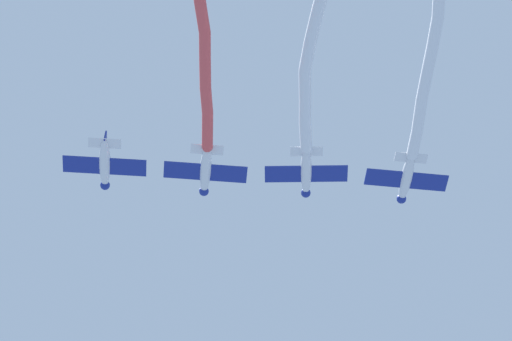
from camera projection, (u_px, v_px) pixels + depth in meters
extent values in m
ellipsoid|color=silver|center=(406.00, 178.00, 89.08)|extent=(3.07, 4.39, 0.93)
sphere|color=navy|center=(401.00, 199.00, 90.36)|extent=(1.08, 1.08, 0.79)
ellipsoid|color=#1E2847|center=(405.00, 181.00, 89.70)|extent=(1.10, 1.29, 0.49)
cube|color=navy|center=(406.00, 180.00, 89.07)|extent=(6.49, 4.64, 0.12)
cube|color=silver|center=(411.00, 158.00, 88.02)|extent=(2.67, 2.04, 0.10)
cube|color=navy|center=(410.00, 155.00, 88.46)|extent=(0.62, 0.95, 1.28)
cylinder|color=white|center=(415.00, 143.00, 87.11)|extent=(1.96, 2.33, 1.10)
cylinder|color=white|center=(419.00, 115.00, 85.71)|extent=(2.44, 2.91, 1.11)
cylinder|color=white|center=(424.00, 86.00, 84.27)|extent=(2.05, 2.46, 1.09)
cylinder|color=white|center=(430.00, 60.00, 83.07)|extent=(1.87, 2.19, 1.05)
cylinder|color=white|center=(435.00, 33.00, 81.80)|extent=(2.18, 2.63, 1.07)
cylinder|color=white|center=(439.00, 3.00, 80.22)|extent=(2.44, 2.47, 1.36)
sphere|color=white|center=(412.00, 155.00, 87.70)|extent=(0.90, 0.90, 0.90)
sphere|color=white|center=(417.00, 131.00, 86.51)|extent=(0.90, 0.90, 0.90)
sphere|color=white|center=(422.00, 99.00, 84.91)|extent=(0.90, 0.90, 0.90)
sphere|color=white|center=(427.00, 72.00, 83.63)|extent=(0.90, 0.90, 0.90)
sphere|color=white|center=(432.00, 48.00, 82.51)|extent=(0.90, 0.90, 0.90)
sphere|color=white|center=(438.00, 17.00, 81.09)|extent=(0.90, 0.90, 0.90)
ellipsoid|color=silver|center=(306.00, 171.00, 89.09)|extent=(3.47, 4.18, 0.93)
sphere|color=navy|center=(306.00, 193.00, 90.38)|extent=(1.10, 1.10, 0.79)
ellipsoid|color=#1E2847|center=(306.00, 174.00, 89.71)|extent=(1.18, 1.28, 0.49)
cube|color=navy|center=(306.00, 174.00, 89.08)|extent=(6.20, 5.20, 0.12)
cube|color=silver|center=(306.00, 151.00, 88.02)|extent=(2.58, 2.24, 0.10)
cube|color=navy|center=(306.00, 149.00, 88.47)|extent=(0.72, 0.90, 1.28)
cylinder|color=white|center=(306.00, 136.00, 86.94)|extent=(2.37, 2.48, 1.09)
cylinder|color=white|center=(305.00, 111.00, 85.43)|extent=(2.25, 2.44, 1.10)
cylinder|color=white|center=(305.00, 84.00, 84.16)|extent=(2.36, 2.39, 1.47)
cylinder|color=white|center=(308.00, 56.00, 82.86)|extent=(2.11, 2.64, 1.12)
cylinder|color=white|center=(314.00, 28.00, 81.39)|extent=(1.93, 2.58, 1.01)
sphere|color=white|center=(307.00, 149.00, 87.70)|extent=(0.95, 0.95, 0.95)
sphere|color=white|center=(305.00, 123.00, 86.17)|extent=(0.95, 0.95, 0.95)
sphere|color=white|center=(305.00, 98.00, 84.69)|extent=(0.95, 0.95, 0.95)
sphere|color=white|center=(305.00, 70.00, 83.64)|extent=(0.95, 0.95, 0.95)
sphere|color=white|center=(310.00, 42.00, 82.08)|extent=(0.95, 0.95, 0.95)
sphere|color=white|center=(317.00, 13.00, 80.70)|extent=(0.95, 0.95, 0.95)
ellipsoid|color=silver|center=(206.00, 170.00, 88.62)|extent=(3.14, 4.36, 0.93)
sphere|color=navy|center=(204.00, 191.00, 89.90)|extent=(1.08, 1.08, 0.79)
ellipsoid|color=#1E2847|center=(205.00, 173.00, 89.23)|extent=(1.12, 1.29, 0.49)
cube|color=navy|center=(205.00, 172.00, 88.61)|extent=(6.45, 4.74, 0.12)
cube|color=silver|center=(207.00, 150.00, 87.56)|extent=(2.65, 2.08, 0.10)
cube|color=navy|center=(207.00, 147.00, 88.00)|extent=(0.64, 0.95, 1.28)
cylinder|color=#DB4C4C|center=(207.00, 130.00, 86.39)|extent=(2.52, 3.02, 1.08)
cylinder|color=#DB4C4C|center=(207.00, 100.00, 84.69)|extent=(2.35, 2.47, 1.27)
cylinder|color=#DB4C4C|center=(205.00, 74.00, 83.24)|extent=(2.17, 2.38, 1.17)
cylinder|color=#DB4C4C|center=(205.00, 46.00, 81.81)|extent=(2.25, 2.51, 1.24)
cylinder|color=#DB4C4C|center=(202.00, 17.00, 80.18)|extent=(2.46, 2.54, 0.96)
sphere|color=#DB4C4C|center=(207.00, 147.00, 87.23)|extent=(0.87, 0.87, 0.87)
sphere|color=#DB4C4C|center=(208.00, 113.00, 85.54)|extent=(0.87, 0.87, 0.87)
sphere|color=#DB4C4C|center=(205.00, 88.00, 83.84)|extent=(0.87, 0.87, 0.87)
sphere|color=#DB4C4C|center=(205.00, 60.00, 82.64)|extent=(0.87, 0.87, 0.87)
sphere|color=#DB4C4C|center=(205.00, 33.00, 80.98)|extent=(0.87, 0.87, 0.87)
sphere|color=#DB4C4C|center=(200.00, 0.00, 79.37)|extent=(0.87, 0.87, 0.87)
ellipsoid|color=silver|center=(105.00, 163.00, 88.63)|extent=(3.20, 4.33, 0.93)
sphere|color=navy|center=(105.00, 185.00, 89.91)|extent=(1.09, 1.09, 0.79)
ellipsoid|color=#1E2847|center=(105.00, 167.00, 89.24)|extent=(1.13, 1.29, 0.49)
cube|color=navy|center=(105.00, 166.00, 88.62)|extent=(6.41, 4.82, 0.12)
cube|color=silver|center=(105.00, 143.00, 87.56)|extent=(2.64, 2.11, 0.10)
cube|color=navy|center=(105.00, 141.00, 88.01)|extent=(0.65, 0.94, 1.28)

